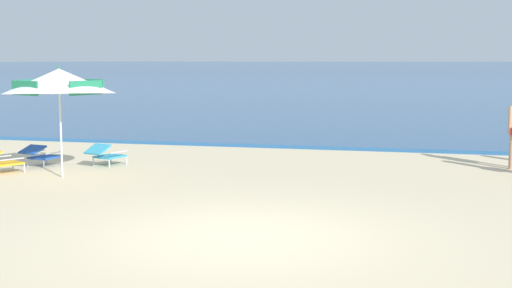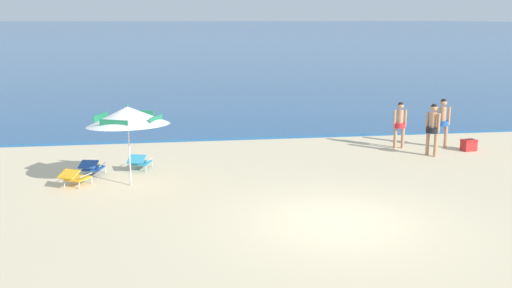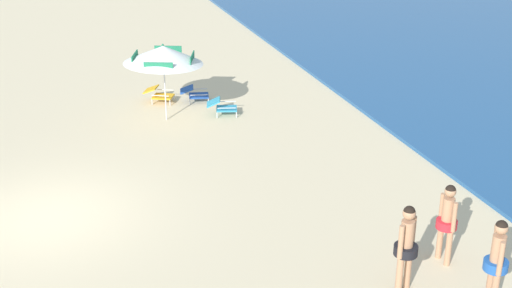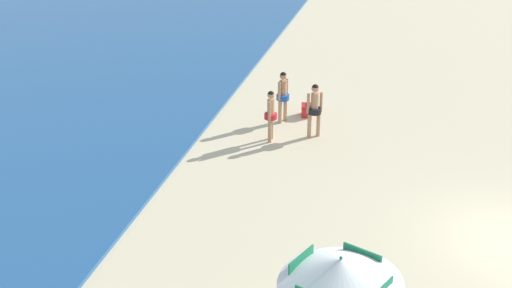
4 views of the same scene
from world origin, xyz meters
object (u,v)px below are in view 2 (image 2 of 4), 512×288
(person_wading_in, at_px, (400,122))
(beach_umbrella_striped_main, at_px, (128,116))
(person_standing_beside, at_px, (433,126))
(lounge_chair_beside_umbrella, at_px, (75,177))
(lounge_chair_facing_sea, at_px, (92,167))
(cooler_box, at_px, (469,145))
(lounge_chair_under_umbrella, at_px, (139,162))
(person_standing_near_shore, at_px, (442,119))

(person_wading_in, bearing_deg, beach_umbrella_striped_main, -159.82)
(person_standing_beside, bearing_deg, lounge_chair_beside_umbrella, -170.07)
(person_standing_beside, distance_m, person_wading_in, 1.43)
(lounge_chair_facing_sea, height_order, person_standing_beside, person_standing_beside)
(lounge_chair_beside_umbrella, bearing_deg, lounge_chair_facing_sea, 72.66)
(lounge_chair_beside_umbrella, relative_size, person_standing_beside, 0.57)
(person_standing_beside, xyz_separation_m, cooler_box, (1.65, 0.54, -0.83))
(lounge_chair_under_umbrella, height_order, person_standing_beside, person_standing_beside)
(lounge_chair_under_umbrella, xyz_separation_m, lounge_chair_beside_umbrella, (-1.70, -1.53, 0.00))
(beach_umbrella_striped_main, relative_size, person_standing_near_shore, 1.74)
(lounge_chair_under_umbrella, relative_size, lounge_chair_facing_sea, 1.03)
(person_wading_in, bearing_deg, person_standing_near_shore, -1.72)
(beach_umbrella_striped_main, xyz_separation_m, person_standing_beside, (9.88, 2.12, -0.94))
(lounge_chair_beside_umbrella, bearing_deg, person_wading_in, 16.91)
(person_wading_in, bearing_deg, lounge_chair_under_umbrella, -169.11)
(lounge_chair_beside_umbrella, distance_m, cooler_box, 13.30)
(person_standing_near_shore, relative_size, person_standing_beside, 0.99)
(lounge_chair_under_umbrella, relative_size, lounge_chair_beside_umbrella, 0.98)
(beach_umbrella_striped_main, height_order, person_wading_in, beach_umbrella_striped_main)
(lounge_chair_beside_umbrella, xyz_separation_m, person_standing_near_shore, (12.35, 3.23, 0.75))
(beach_umbrella_striped_main, xyz_separation_m, lounge_chair_facing_sea, (-1.20, 1.18, -1.69))
(lounge_chair_under_umbrella, distance_m, lounge_chair_facing_sea, 1.45)
(lounge_chair_beside_umbrella, height_order, person_wading_in, person_wading_in)
(beach_umbrella_striped_main, distance_m, lounge_chair_beside_umbrella, 2.28)
(beach_umbrella_striped_main, relative_size, person_standing_beside, 1.72)
(lounge_chair_beside_umbrella, height_order, lounge_chair_facing_sea, lounge_chair_beside_umbrella)
(lounge_chair_under_umbrella, relative_size, person_wading_in, 0.60)
(lounge_chair_under_umbrella, height_order, person_wading_in, person_wading_in)
(person_standing_beside, bearing_deg, cooler_box, 17.98)
(person_standing_near_shore, xyz_separation_m, person_standing_beside, (-0.94, -1.23, 0.01))
(lounge_chair_beside_umbrella, relative_size, person_standing_near_shore, 0.57)
(lounge_chair_facing_sea, relative_size, person_wading_in, 0.58)
(lounge_chair_beside_umbrella, height_order, cooler_box, lounge_chair_beside_umbrella)
(lounge_chair_under_umbrella, distance_m, lounge_chair_beside_umbrella, 2.28)
(lounge_chair_facing_sea, bearing_deg, lounge_chair_beside_umbrella, -107.34)
(beach_umbrella_striped_main, distance_m, person_standing_near_shore, 11.37)
(cooler_box, bearing_deg, beach_umbrella_striped_main, -167.03)
(lounge_chair_beside_umbrella, height_order, person_standing_near_shore, person_standing_near_shore)
(beach_umbrella_striped_main, height_order, lounge_chair_beside_umbrella, beach_umbrella_striped_main)
(lounge_chair_under_umbrella, distance_m, person_standing_near_shore, 10.81)
(beach_umbrella_striped_main, bearing_deg, lounge_chair_under_umbrella, 84.09)
(lounge_chair_under_umbrella, height_order, person_standing_near_shore, person_standing_near_shore)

